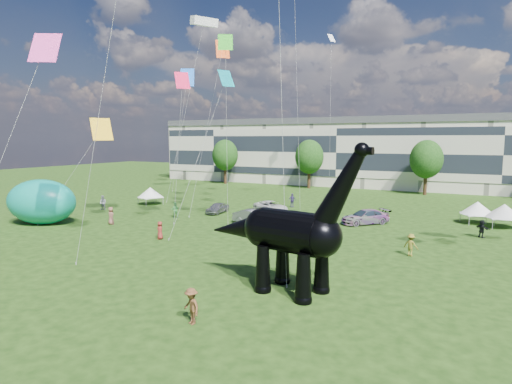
% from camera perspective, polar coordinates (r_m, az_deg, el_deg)
% --- Properties ---
extents(ground, '(220.00, 220.00, 0.00)m').
position_cam_1_polar(ground, '(27.45, -8.47, -12.24)').
color(ground, '#16330C').
rests_on(ground, ground).
extents(terrace_row, '(78.00, 11.00, 12.00)m').
position_cam_1_polar(terrace_row, '(86.19, 11.71, 4.92)').
color(terrace_row, beige).
rests_on(terrace_row, ground).
extents(tree_far_left, '(5.20, 5.20, 9.44)m').
position_cam_1_polar(tree_far_left, '(86.74, -4.15, 5.25)').
color(tree_far_left, '#382314').
rests_on(tree_far_left, ground).
extents(tree_mid_left, '(5.20, 5.20, 9.44)m').
position_cam_1_polar(tree_mid_left, '(78.85, 7.12, 5.04)').
color(tree_mid_left, '#382314').
rests_on(tree_mid_left, ground).
extents(tree_mid_right, '(5.20, 5.20, 9.44)m').
position_cam_1_polar(tree_mid_right, '(74.34, 21.78, 4.46)').
color(tree_mid_right, '#382314').
rests_on(tree_mid_right, ground).
extents(dinosaur_sculpture, '(11.34, 3.97, 9.23)m').
position_cam_1_polar(dinosaur_sculpture, '(25.52, 3.97, -5.53)').
color(dinosaur_sculpture, black).
rests_on(dinosaur_sculpture, ground).
extents(car_silver, '(1.79, 3.98, 1.33)m').
position_cam_1_polar(car_silver, '(52.47, -5.17, -2.14)').
color(car_silver, '#A2A2A6').
rests_on(car_silver, ground).
extents(car_grey, '(4.69, 1.90, 1.51)m').
position_cam_1_polar(car_grey, '(45.86, -0.31, -3.33)').
color(car_grey, slate).
rests_on(car_grey, ground).
extents(car_white, '(5.41, 4.14, 1.36)m').
position_cam_1_polar(car_white, '(53.19, 1.99, -1.96)').
color(car_white, silver).
rests_on(car_white, ground).
extents(car_dark, '(5.26, 5.34, 1.55)m').
position_cam_1_polar(car_dark, '(47.17, 14.34, -3.24)').
color(car_dark, '#595960').
rests_on(car_dark, ground).
extents(gazebo_near, '(4.17, 4.17, 2.46)m').
position_cam_1_polar(gazebo_near, '(50.56, 30.18, -2.21)').
color(gazebo_near, silver).
rests_on(gazebo_near, ground).
extents(gazebo_far, '(4.45, 4.45, 2.39)m').
position_cam_1_polar(gazebo_far, '(51.66, 27.43, -1.91)').
color(gazebo_far, white).
rests_on(gazebo_far, ground).
extents(gazebo_left, '(4.49, 4.49, 2.39)m').
position_cam_1_polar(gazebo_left, '(61.00, -13.92, -0.06)').
color(gazebo_left, white).
rests_on(gazebo_left, ground).
extents(inflatable_teal, '(8.69, 6.71, 4.79)m').
position_cam_1_polar(inflatable_teal, '(50.91, -26.69, -1.18)').
color(inflatable_teal, '#0C9382').
rests_on(inflatable_teal, ground).
extents(visitors, '(50.16, 39.80, 1.89)m').
position_cam_1_polar(visitors, '(41.58, 0.12, -4.21)').
color(visitors, gray).
rests_on(visitors, ground).
extents(kites, '(60.97, 47.42, 27.72)m').
position_cam_1_polar(kites, '(48.38, 10.82, 21.71)').
color(kites, '#ED0F44').
rests_on(kites, ground).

